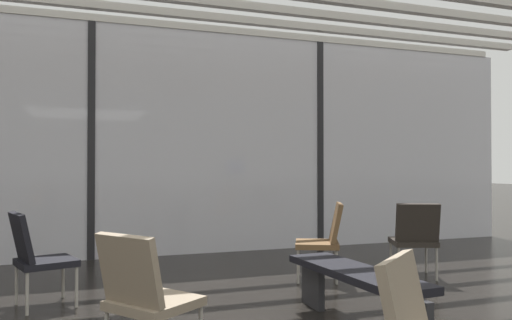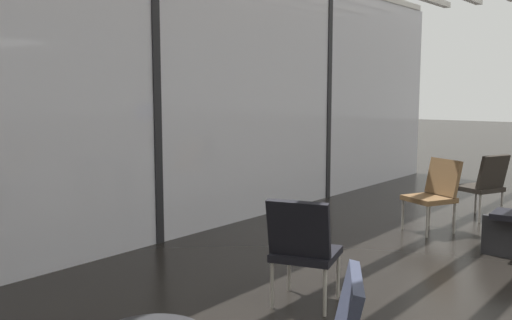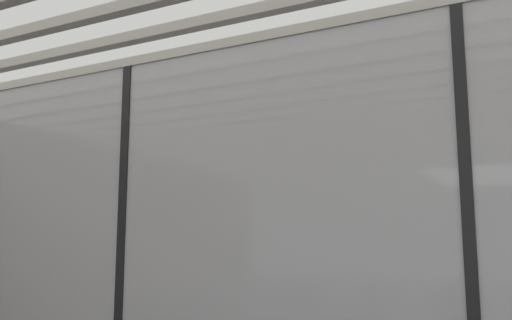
{
  "view_description": "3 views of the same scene",
  "coord_description": "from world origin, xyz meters",
  "px_view_note": "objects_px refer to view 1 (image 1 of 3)",
  "views": [
    {
      "loc": [
        -0.15,
        -2.09,
        1.28
      ],
      "look_at": [
        1.81,
        3.46,
        1.36
      ],
      "focal_mm": 35.2,
      "sensor_mm": 36.0,
      "label": 1
    },
    {
      "loc": [
        -3.98,
        0.52,
        1.66
      ],
      "look_at": [
        1.15,
        4.71,
        0.86
      ],
      "focal_mm": 38.88,
      "sensor_mm": 36.0,
      "label": 2
    },
    {
      "loc": [
        0.74,
        0.19,
        1.18
      ],
      "look_at": [
        -0.35,
        2.24,
        1.57
      ],
      "focal_mm": 42.17,
      "sensor_mm": 36.0,
      "label": 3
    }
  ],
  "objects_px": {
    "waiting_bench": "(355,282)",
    "lounge_chair_2": "(415,235)",
    "lounge_chair_1": "(36,253)",
    "parked_airplane": "(45,128)",
    "lounge_chair_0": "(325,236)",
    "lounge_chair_6": "(144,291)"
  },
  "relations": [
    {
      "from": "parked_airplane",
      "to": "lounge_chair_0",
      "type": "distance_m",
      "value": 7.76
    },
    {
      "from": "parked_airplane",
      "to": "lounge_chair_1",
      "type": "xyz_separation_m",
      "value": [
        0.35,
        -6.94,
        -1.64
      ]
    },
    {
      "from": "parked_airplane",
      "to": "waiting_bench",
      "type": "bearing_deg",
      "value": -71.62
    },
    {
      "from": "lounge_chair_1",
      "to": "lounge_chair_6",
      "type": "bearing_deg",
      "value": -174.04
    },
    {
      "from": "lounge_chair_0",
      "to": "lounge_chair_6",
      "type": "distance_m",
      "value": 2.92
    },
    {
      "from": "lounge_chair_0",
      "to": "lounge_chair_6",
      "type": "bearing_deg",
      "value": -24.71
    },
    {
      "from": "parked_airplane",
      "to": "lounge_chair_0",
      "type": "xyz_separation_m",
      "value": [
        3.35,
        -6.8,
        -1.64
      ]
    },
    {
      "from": "lounge_chair_0",
      "to": "lounge_chair_2",
      "type": "relative_size",
      "value": 1.0
    },
    {
      "from": "lounge_chair_6",
      "to": "lounge_chair_0",
      "type": "bearing_deg",
      "value": -86.45
    },
    {
      "from": "parked_airplane",
      "to": "lounge_chair_6",
      "type": "bearing_deg",
      "value": -82.69
    },
    {
      "from": "lounge_chair_2",
      "to": "parked_airplane",
      "type": "bearing_deg",
      "value": -35.75
    },
    {
      "from": "waiting_bench",
      "to": "lounge_chair_0",
      "type": "bearing_deg",
      "value": -23.2
    },
    {
      "from": "lounge_chair_1",
      "to": "waiting_bench",
      "type": "distance_m",
      "value": 2.85
    },
    {
      "from": "lounge_chair_0",
      "to": "waiting_bench",
      "type": "height_order",
      "value": "lounge_chair_0"
    },
    {
      "from": "lounge_chair_0",
      "to": "lounge_chair_1",
      "type": "height_order",
      "value": "same"
    },
    {
      "from": "lounge_chair_0",
      "to": "waiting_bench",
      "type": "relative_size",
      "value": 0.51
    },
    {
      "from": "waiting_bench",
      "to": "lounge_chair_2",
      "type": "bearing_deg",
      "value": -53.72
    },
    {
      "from": "lounge_chair_6",
      "to": "waiting_bench",
      "type": "xyz_separation_m",
      "value": [
        1.68,
        0.28,
        -0.13
      ]
    },
    {
      "from": "lounge_chair_0",
      "to": "lounge_chair_2",
      "type": "distance_m",
      "value": 1.05
    },
    {
      "from": "lounge_chair_1",
      "to": "waiting_bench",
      "type": "bearing_deg",
      "value": -138.58
    },
    {
      "from": "lounge_chair_0",
      "to": "lounge_chair_2",
      "type": "bearing_deg",
      "value": 100.56
    },
    {
      "from": "parked_airplane",
      "to": "lounge_chair_2",
      "type": "height_order",
      "value": "parked_airplane"
    }
  ]
}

